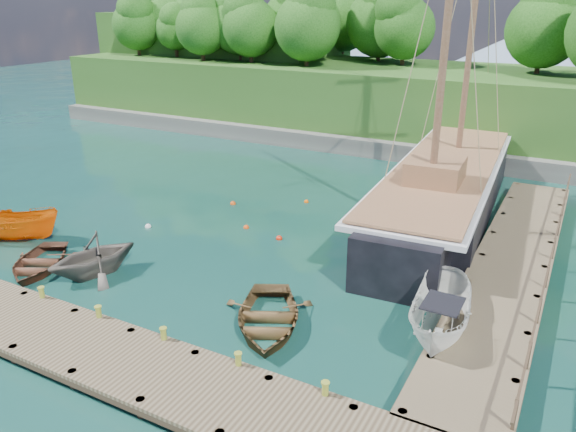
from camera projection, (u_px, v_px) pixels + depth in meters
name	position (u px, v px, depth m)	size (l,w,h in m)	color
ground	(206.00, 280.00, 24.26)	(160.00, 160.00, 0.00)	#0F3328
dock_near	(136.00, 365.00, 17.88)	(20.00, 3.20, 1.10)	#493B29
dock_east	(512.00, 264.00, 24.76)	(3.20, 24.00, 1.10)	#493B29
bollard_0	(45.00, 311.00, 21.84)	(0.26, 0.26, 0.45)	olive
bollard_1	(101.00, 331.00, 20.52)	(0.26, 0.26, 0.45)	olive
bollard_2	(165.00, 354.00, 19.19)	(0.26, 0.26, 0.45)	olive
bollard_3	(239.00, 381.00, 17.86)	(0.26, 0.26, 0.45)	olive
bollard_4	(325.00, 411.00, 16.53)	(0.26, 0.26, 0.45)	olive
rowboat_0	(39.00, 269.00, 25.26)	(2.97, 4.16, 0.86)	brown
rowboat_1	(95.00, 274.00, 24.76)	(3.40, 3.94, 2.08)	#5C544C
rowboat_2	(267.00, 327.00, 20.79)	(3.46, 4.84, 1.00)	brown
motorboat_orange	(18.00, 240.00, 28.31)	(1.72, 4.58, 1.77)	#D85E05
cabin_boat_white	(439.00, 338.00, 20.10)	(2.00, 5.33, 2.06)	silver
schooner	(444.00, 192.00, 31.61)	(6.59, 28.88, 21.39)	black
mooring_buoy_0	(148.00, 227.00, 29.85)	(0.33, 0.33, 0.33)	white
mooring_buoy_1	(246.00, 228.00, 29.73)	(0.31, 0.31, 0.31)	#DC420C
mooring_buoy_2	(279.00, 239.00, 28.37)	(0.33, 0.33, 0.33)	red
mooring_buoy_3	(361.00, 236.00, 28.79)	(0.27, 0.27, 0.27)	silver
mooring_buoy_4	(233.00, 204.00, 33.18)	(0.34, 0.34, 0.34)	#CE470D
mooring_buoy_5	(306.00, 202.00, 33.49)	(0.28, 0.28, 0.28)	#E75300
headland	(288.00, 64.00, 53.69)	(51.00, 19.31, 12.90)	#474744
distant_ridge	(528.00, 52.00, 78.22)	(117.00, 40.00, 10.00)	#728CA5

